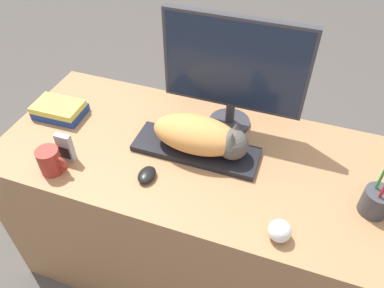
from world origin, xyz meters
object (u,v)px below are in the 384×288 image
(coffee_mug, at_px, (50,161))
(book_stack, at_px, (59,110))
(monitor, at_px, (234,68))
(pen_cup, at_px, (376,201))
(keyboard, at_px, (196,149))
(computer_mouse, at_px, (147,175))
(baseball, at_px, (280,231))
(cat, at_px, (203,136))
(phone, at_px, (65,148))

(coffee_mug, xyz_separation_m, book_stack, (-0.16, 0.28, -0.02))
(monitor, distance_m, pen_cup, 0.66)
(keyboard, relative_size, coffee_mug, 4.17)
(keyboard, distance_m, pen_cup, 0.64)
(keyboard, bearing_deg, book_stack, 178.18)
(computer_mouse, relative_size, coffee_mug, 0.74)
(baseball, relative_size, book_stack, 0.35)
(keyboard, bearing_deg, baseball, -37.03)
(cat, bearing_deg, phone, -157.21)
(pen_cup, distance_m, phone, 1.08)
(pen_cup, bearing_deg, coffee_mug, -169.86)
(pen_cup, xyz_separation_m, book_stack, (-1.25, 0.09, -0.02))
(monitor, distance_m, computer_mouse, 0.50)
(baseball, xyz_separation_m, phone, (-0.80, 0.08, 0.02))
(keyboard, distance_m, phone, 0.48)
(cat, bearing_deg, pen_cup, -6.53)
(cat, distance_m, computer_mouse, 0.25)
(pen_cup, relative_size, phone, 1.71)
(coffee_mug, distance_m, baseball, 0.82)
(coffee_mug, height_order, phone, phone)
(book_stack, bearing_deg, pen_cup, -4.08)
(computer_mouse, height_order, phone, phone)
(baseball, distance_m, book_stack, 1.02)
(pen_cup, xyz_separation_m, baseball, (-0.27, -0.20, -0.01))
(keyboard, distance_m, coffee_mug, 0.53)
(keyboard, distance_m, book_stack, 0.61)
(cat, xyz_separation_m, baseball, (0.34, -0.27, -0.05))
(monitor, bearing_deg, coffee_mug, -138.83)
(monitor, height_order, pen_cup, monitor)
(keyboard, height_order, pen_cup, pen_cup)
(cat, relative_size, coffee_mug, 3.16)
(keyboard, height_order, cat, cat)
(phone, bearing_deg, keyboard, 24.00)
(pen_cup, distance_m, baseball, 0.34)
(keyboard, distance_m, cat, 0.08)
(monitor, bearing_deg, baseball, -58.92)
(baseball, bearing_deg, coffee_mug, 179.37)
(keyboard, xyz_separation_m, coffee_mug, (-0.45, -0.26, 0.04))
(computer_mouse, bearing_deg, cat, 51.30)
(cat, xyz_separation_m, coffee_mug, (-0.48, -0.26, -0.04))
(cat, height_order, baseball, cat)
(monitor, height_order, phone, monitor)
(pen_cup, bearing_deg, monitor, 154.15)
(computer_mouse, xyz_separation_m, coffee_mug, (-0.33, -0.08, 0.03))
(pen_cup, relative_size, book_stack, 0.97)
(keyboard, relative_size, phone, 4.06)
(coffee_mug, relative_size, pen_cup, 0.57)
(pen_cup, height_order, book_stack, pen_cup)
(coffee_mug, bearing_deg, book_stack, 119.36)
(computer_mouse, relative_size, phone, 0.72)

